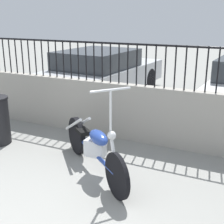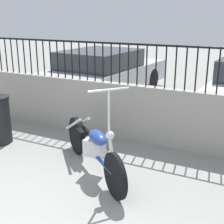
{
  "view_description": "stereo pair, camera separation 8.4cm",
  "coord_description": "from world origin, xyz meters",
  "views": [
    {
      "loc": [
        1.99,
        -1.75,
        2.19
      ],
      "look_at": [
        -0.06,
        2.52,
        0.7
      ],
      "focal_mm": 50.0,
      "sensor_mm": 36.0,
      "label": 1
    },
    {
      "loc": [
        2.06,
        -1.71,
        2.19
      ],
      "look_at": [
        -0.06,
        2.52,
        0.7
      ],
      "focal_mm": 50.0,
      "sensor_mm": 36.0,
      "label": 2
    }
  ],
  "objects": [
    {
      "name": "fence_railing",
      "position": [
        -0.0,
        3.19,
        1.49
      ],
      "size": [
        8.27,
        0.04,
        0.71
      ],
      "color": "black",
      "rests_on": "low_wall"
    },
    {
      "name": "car_silver",
      "position": [
        -1.97,
        5.76,
        0.65
      ],
      "size": [
        2.19,
        4.43,
        1.28
      ],
      "rotation": [
        0.0,
        0.0,
        1.49
      ],
      "color": "black",
      "rests_on": "ground_plane"
    },
    {
      "name": "low_wall",
      "position": [
        0.0,
        3.19,
        0.51
      ],
      "size": [
        8.27,
        0.18,
        1.02
      ],
      "color": "#9E998E",
      "rests_on": "ground_plane"
    },
    {
      "name": "motorcycle_blue",
      "position": [
        -0.07,
        1.85,
        0.39
      ],
      "size": [
        1.7,
        1.4,
        1.36
      ],
      "rotation": [
        0.0,
        0.0,
        -0.68
      ],
      "color": "black",
      "rests_on": "ground_plane"
    }
  ]
}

